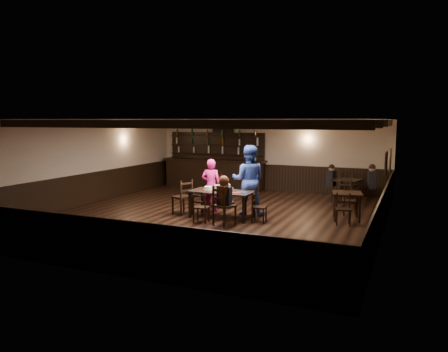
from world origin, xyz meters
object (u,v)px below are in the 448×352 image
at_px(dining_table, 222,193).
at_px(chair_near_left, 200,205).
at_px(woman_pink, 211,185).
at_px(chair_near_right, 222,203).
at_px(cake, 208,188).
at_px(man_blue, 249,180).
at_px(bar_counter, 215,170).

height_order(dining_table, chair_near_left, chair_near_left).
bearing_deg(dining_table, woman_pink, 134.63).
distance_m(dining_table, chair_near_left, 0.85).
distance_m(chair_near_left, chair_near_right, 0.67).
bearing_deg(dining_table, chair_near_left, -108.63).
height_order(dining_table, chair_near_right, chair_near_right).
distance_m(dining_table, woman_pink, 0.89).
relative_size(woman_pink, cake, 5.74).
distance_m(chair_near_left, man_blue, 1.76).
xyz_separation_m(dining_table, cake, (-0.46, 0.09, 0.11)).
height_order(woman_pink, cake, woman_pink).
relative_size(dining_table, cake, 6.42).
height_order(man_blue, cake, man_blue).
bearing_deg(cake, dining_table, -11.56).
relative_size(chair_near_right, bar_counter, 0.24).
height_order(woman_pink, bar_counter, bar_counter).
xyz_separation_m(man_blue, cake, (-0.98, -0.61, -0.20)).
height_order(chair_near_left, bar_counter, bar_counter).
bearing_deg(chair_near_left, cake, 102.38).
bearing_deg(chair_near_right, chair_near_left, 172.02).
xyz_separation_m(chair_near_left, cake, (-0.19, 0.88, 0.32)).
relative_size(woman_pink, bar_counter, 0.37).
bearing_deg(cake, bar_counter, 112.81).
bearing_deg(chair_near_right, dining_table, 113.79).
bearing_deg(chair_near_left, dining_table, 71.37).
bearing_deg(man_blue, bar_counter, -67.44).
relative_size(chair_near_left, woman_pink, 0.52).
distance_m(dining_table, man_blue, 0.93).
height_order(chair_near_right, bar_counter, bar_counter).
height_order(dining_table, man_blue, man_blue).
xyz_separation_m(woman_pink, bar_counter, (-1.82, 4.19, -0.05)).
distance_m(chair_near_right, man_blue, 1.63).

